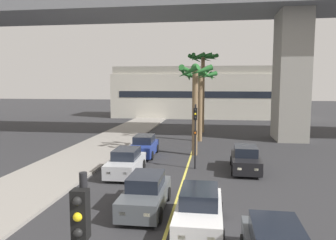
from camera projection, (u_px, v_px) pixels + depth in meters
sidewalk_left at (9, 197)px, 15.67m from camera, size 4.80×80.00×0.15m
lane_stripe_center at (188, 164)px, 22.44m from camera, size 0.14×56.00×0.01m
bridge_overpass at (207, 7)px, 31.98m from camera, size 68.30×8.00×16.56m
pier_building_backdrop at (204, 93)px, 53.31m from camera, size 29.12×8.04×8.15m
car_queue_second at (245, 159)px, 20.70m from camera, size 1.92×4.14×1.56m
car_queue_third at (144, 146)px, 24.99m from camera, size 1.91×4.14×1.56m
car_queue_fourth at (146, 194)px, 14.29m from camera, size 1.85×4.11×1.56m
car_queue_fifth at (199, 211)px, 12.39m from camera, size 1.84×4.10×1.56m
car_queue_sixth at (126, 163)px, 19.86m from camera, size 1.90×4.13×1.56m
traffic_light_median_far at (195, 128)px, 20.85m from camera, size 0.24×0.37×4.20m
palm_tree_near_median at (201, 86)px, 30.72m from camera, size 3.23×3.33×6.76m
palm_tree_mid_median at (195, 85)px, 24.65m from camera, size 2.81×2.96×7.02m
palm_tree_far_median at (203, 68)px, 36.29m from camera, size 3.49×3.50×8.91m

